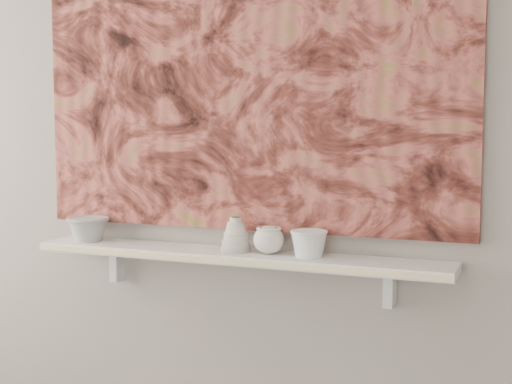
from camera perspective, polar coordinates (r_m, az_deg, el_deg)
The scene contains 11 objects.
wall_back at distance 2.36m, azimuth -0.79°, elevation 5.69°, with size 3.60×3.60×0.00m, color gray.
shelf at distance 2.31m, azimuth -1.69°, elevation -5.14°, with size 1.40×0.18×0.03m, color silver.
shelf_stripe at distance 2.23m, azimuth -2.65°, elevation -5.54°, with size 1.40×0.01×0.02m, color #F9EAA6.
bracket_left at distance 2.61m, azimuth -11.04°, elevation -5.69°, with size 0.03×0.06×0.12m, color silver.
bracket_right at distance 2.24m, azimuth 10.64°, elevation -7.51°, with size 0.03×0.06×0.12m, color silver.
painting at distance 2.36m, azimuth -0.93°, elevation 10.31°, with size 1.50×0.03×1.10m, color maroon.
house_motif at distance 2.20m, azimuth 9.82°, elevation 2.57°, with size 0.09×0.00×0.08m, color black.
bowl_grey at distance 2.58m, azimuth -13.28°, elevation -2.87°, with size 0.15×0.15×0.09m, color #9E9E9B, non-canonical shape.
cup_cream at distance 2.26m, azimuth 1.03°, elevation -3.85°, with size 0.10×0.10×0.09m, color beige, non-canonical shape.
bell_vessel at distance 2.30m, azimuth -1.64°, elevation -3.41°, with size 0.10×0.10×0.11m, color silver, non-canonical shape.
bowl_white at distance 2.22m, azimuth 4.26°, elevation -4.11°, with size 0.12×0.12×0.08m, color white, non-canonical shape.
Camera 1 is at (0.91, -0.58, 1.34)m, focal length 50.00 mm.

